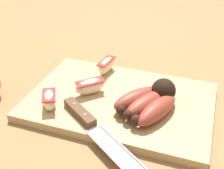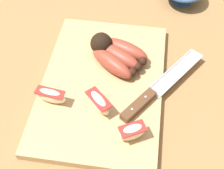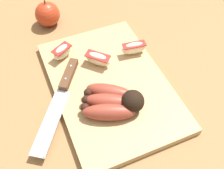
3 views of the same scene
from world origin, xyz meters
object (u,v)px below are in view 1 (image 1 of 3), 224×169
Objects in this scene: apple_wedge_far at (106,65)px; apple_wedge_middle at (49,100)px; apple_wedge_near at (90,86)px; chefs_knife at (92,125)px; banana_bunch at (150,101)px.

apple_wedge_middle is at bearing -108.75° from apple_wedge_far.
apple_wedge_near is at bearing 52.03° from apple_wedge_middle.
apple_wedge_far reaches higher than chefs_knife.
banana_bunch reaches higher than chefs_knife.
banana_bunch reaches higher than apple_wedge_far.
banana_bunch is at bearing 46.05° from chefs_knife.
banana_bunch is 2.21× the size of apple_wedge_near.
banana_bunch is 0.15m from apple_wedge_near.
chefs_knife is 0.23m from apple_wedge_far.
apple_wedge_far is at bearing 89.51° from apple_wedge_near.
banana_bunch is 0.22m from apple_wedge_middle.
apple_wedge_near is 1.09× the size of apple_wedge_middle.
chefs_knife is at bearing -133.95° from banana_bunch.
chefs_knife is 0.13m from apple_wedge_near.
chefs_knife is (-0.09, -0.10, -0.02)m from banana_bunch.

